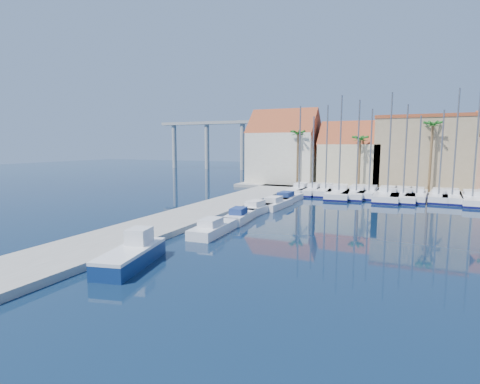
% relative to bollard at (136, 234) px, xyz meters
% --- Properties ---
extents(ground, '(260.00, 260.00, 0.00)m').
position_rel_bollard_xyz_m(ground, '(7.26, -2.36, -0.77)').
color(ground, black).
rests_on(ground, ground).
extents(quay_west, '(6.00, 77.00, 0.50)m').
position_rel_bollard_xyz_m(quay_west, '(-1.74, 11.14, -0.52)').
color(quay_west, gray).
rests_on(quay_west, ground).
extents(shore_north, '(54.00, 16.00, 0.50)m').
position_rel_bollard_xyz_m(shore_north, '(17.26, 45.64, -0.52)').
color(shore_north, gray).
rests_on(shore_north, ground).
extents(bollard, '(0.22, 0.22, 0.54)m').
position_rel_bollard_xyz_m(bollard, '(0.00, 0.00, 0.00)').
color(bollard, black).
rests_on(bollard, quay_west).
extents(fishing_boat, '(3.33, 6.37, 2.12)m').
position_rel_bollard_xyz_m(fishing_boat, '(3.06, -4.09, -0.06)').
color(fishing_boat, navy).
rests_on(fishing_boat, ground).
extents(motorboat_west_0, '(2.29, 6.32, 1.40)m').
position_rel_bollard_xyz_m(motorboat_west_0, '(3.71, 5.32, -0.26)').
color(motorboat_west_0, white).
rests_on(motorboat_west_0, ground).
extents(motorboat_west_1, '(2.39, 5.85, 1.40)m').
position_rel_bollard_xyz_m(motorboat_west_1, '(3.55, 11.08, -0.26)').
color(motorboat_west_1, white).
rests_on(motorboat_west_1, ground).
extents(motorboat_west_2, '(2.58, 6.54, 1.40)m').
position_rel_bollard_xyz_m(motorboat_west_2, '(3.38, 16.13, -0.26)').
color(motorboat_west_2, white).
rests_on(motorboat_west_2, ground).
extents(motorboat_west_3, '(2.48, 6.63, 1.40)m').
position_rel_bollard_xyz_m(motorboat_west_3, '(4.19, 19.85, -0.26)').
color(motorboat_west_3, white).
rests_on(motorboat_west_3, ground).
extents(motorboat_west_4, '(2.52, 7.00, 1.40)m').
position_rel_bollard_xyz_m(motorboat_west_4, '(4.07, 24.98, -0.26)').
color(motorboat_west_4, white).
rests_on(motorboat_west_4, ground).
extents(sailboat_0, '(2.66, 9.32, 13.11)m').
position_rel_bollard_xyz_m(sailboat_0, '(3.42, 33.48, -0.16)').
color(sailboat_0, white).
rests_on(sailboat_0, ground).
extents(sailboat_1, '(2.97, 8.77, 11.58)m').
position_rel_bollard_xyz_m(sailboat_1, '(5.40, 33.89, -0.18)').
color(sailboat_1, white).
rests_on(sailboat_1, ground).
extents(sailboat_2, '(3.10, 9.31, 13.18)m').
position_rel_bollard_xyz_m(sailboat_2, '(7.24, 34.32, -0.16)').
color(sailboat_2, white).
rests_on(sailboat_2, ground).
extents(sailboat_3, '(4.04, 11.94, 14.28)m').
position_rel_bollard_xyz_m(sailboat_3, '(9.41, 33.00, -0.19)').
color(sailboat_3, white).
rests_on(sailboat_3, ground).
extents(sailboat_4, '(3.04, 10.68, 13.60)m').
position_rel_bollard_xyz_m(sailboat_4, '(11.80, 33.63, -0.18)').
color(sailboat_4, white).
rests_on(sailboat_4, ground).
extents(sailboat_5, '(2.82, 8.28, 12.36)m').
position_rel_bollard_xyz_m(sailboat_5, '(13.50, 34.00, -0.15)').
color(sailboat_5, white).
rests_on(sailboat_5, ground).
extents(sailboat_6, '(3.19, 11.98, 14.36)m').
position_rel_bollard_xyz_m(sailboat_6, '(15.95, 33.24, -0.19)').
color(sailboat_6, white).
rests_on(sailboat_6, ground).
extents(sailboat_7, '(3.05, 11.47, 12.73)m').
position_rel_bollard_xyz_m(sailboat_7, '(17.92, 33.61, -0.20)').
color(sailboat_7, white).
rests_on(sailboat_7, ground).
extents(sailboat_8, '(3.14, 9.57, 11.26)m').
position_rel_bollard_xyz_m(sailboat_8, '(19.61, 34.01, -0.19)').
color(sailboat_8, white).
rests_on(sailboat_8, ground).
extents(sailboat_9, '(2.96, 8.68, 11.92)m').
position_rel_bollard_xyz_m(sailboat_9, '(22.25, 34.02, -0.17)').
color(sailboat_9, white).
rests_on(sailboat_9, ground).
extents(sailboat_10, '(2.96, 9.01, 14.57)m').
position_rel_bollard_xyz_m(sailboat_10, '(23.82, 34.16, -0.13)').
color(sailboat_10, white).
rests_on(sailboat_10, ground).
extents(sailboat_11, '(3.04, 10.01, 14.33)m').
position_rel_bollard_xyz_m(sailboat_11, '(25.96, 33.28, -0.16)').
color(sailboat_11, white).
rests_on(sailboat_11, ground).
extents(building_0, '(12.30, 9.00, 13.50)m').
position_rel_bollard_xyz_m(building_0, '(-2.74, 44.64, 5.75)').
color(building_0, beige).
rests_on(building_0, shore_north).
extents(building_1, '(10.30, 8.00, 11.00)m').
position_rel_bollard_xyz_m(building_1, '(9.26, 44.64, 4.53)').
color(building_1, '#C6B78B').
rests_on(building_1, shore_north).
extents(building_2, '(14.20, 10.20, 11.50)m').
position_rel_bollard_xyz_m(building_2, '(20.26, 45.64, 5.49)').
color(building_2, tan).
rests_on(building_2, shore_north).
extents(palm_0, '(2.60, 2.60, 10.15)m').
position_rel_bollard_xyz_m(palm_0, '(1.26, 39.64, 8.31)').
color(palm_0, brown).
rests_on(palm_0, shore_north).
extents(palm_1, '(2.60, 2.60, 9.15)m').
position_rel_bollard_xyz_m(palm_1, '(11.26, 39.64, 7.36)').
color(palm_1, brown).
rests_on(palm_1, shore_north).
extents(palm_2, '(2.60, 2.60, 11.15)m').
position_rel_bollard_xyz_m(palm_2, '(21.26, 39.64, 9.25)').
color(palm_2, brown).
rests_on(palm_2, shore_north).
extents(viaduct, '(48.00, 2.20, 14.45)m').
position_rel_bollard_xyz_m(viaduct, '(-31.81, 79.64, 9.48)').
color(viaduct, '#9E9E99').
rests_on(viaduct, ground).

